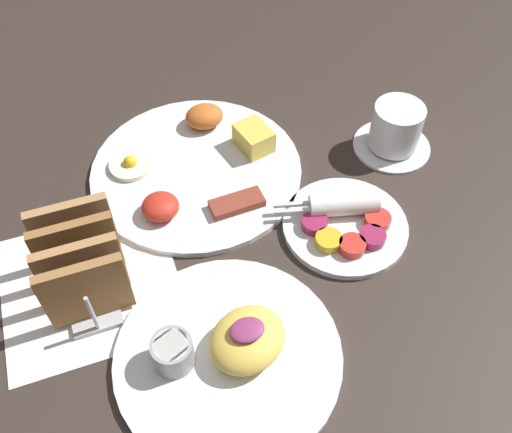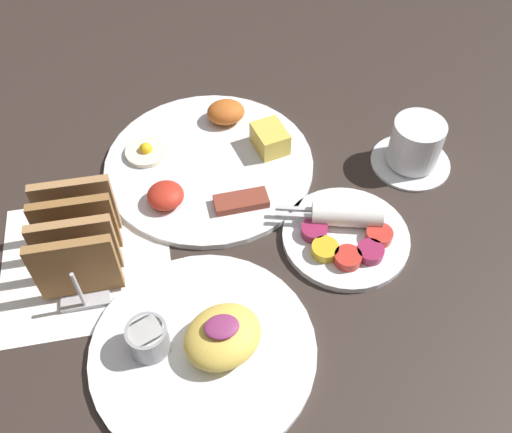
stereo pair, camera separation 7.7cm
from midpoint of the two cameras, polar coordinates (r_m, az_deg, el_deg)
The scene contains 7 objects.
ground_plane at distance 0.77m, azimuth -4.74°, elevation -3.88°, with size 3.00×3.00×0.00m, color #332823.
napkin_flat at distance 0.78m, azimuth -19.01°, elevation -6.60°, with size 0.22×0.22×0.00m.
plate_breakfast at distance 0.86m, azimuth -8.37°, elevation 4.86°, with size 0.31×0.31×0.05m.
plate_condiments at distance 0.79m, azimuth 6.17°, elevation -0.81°, with size 0.18×0.17×0.04m.
plate_foreground at distance 0.68m, azimuth -6.10°, elevation -13.45°, with size 0.27×0.27×0.06m.
toast_rack at distance 0.74m, azimuth -20.00°, elevation -4.48°, with size 0.10×0.15×0.10m.
coffee_cup at distance 0.89m, azimuth 11.39°, elevation 8.36°, with size 0.12×0.12×0.08m.
Camera 1 is at (-0.13, -0.43, 0.62)m, focal length 40.00 mm.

